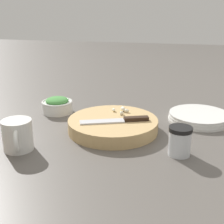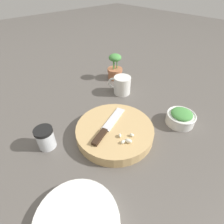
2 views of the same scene
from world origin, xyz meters
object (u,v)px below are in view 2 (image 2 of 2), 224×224
object	(u,v)px
garlic_cloves	(127,139)
coffee_mug	(122,85)
plate_stack	(77,221)
spice_jar	(45,138)
cutting_board	(115,131)
potted_herb	(115,68)
herb_bowl	(181,117)
chef_knife	(107,127)

from	to	relation	value
garlic_cloves	coffee_mug	distance (m)	0.38
coffee_mug	plate_stack	world-z (taller)	coffee_mug
spice_jar	plate_stack	world-z (taller)	spice_jar
cutting_board	garlic_cloves	distance (m)	0.08
coffee_mug	potted_herb	world-z (taller)	potted_herb
herb_bowl	potted_herb	xyz separation A→B (m)	(0.08, 0.48, 0.03)
herb_bowl	plate_stack	distance (m)	0.55
herb_bowl	potted_herb	size ratio (longest dim) A/B	0.81
potted_herb	cutting_board	bearing A→B (deg)	-133.95
chef_knife	potted_herb	world-z (taller)	potted_herb
plate_stack	coffee_mug	bearing A→B (deg)	34.19
chef_knife	garlic_cloves	world-z (taller)	garlic_cloves
chef_knife	herb_bowl	distance (m)	0.32
spice_jar	plate_stack	distance (m)	0.30
chef_knife	herb_bowl	size ratio (longest dim) A/B	1.85
chef_knife	plate_stack	distance (m)	0.32
cutting_board	plate_stack	size ratio (longest dim) A/B	1.35
spice_jar	coffee_mug	xyz separation A→B (m)	(0.46, 0.07, 0.00)
potted_herb	spice_jar	bearing A→B (deg)	-159.12
garlic_cloves	spice_jar	world-z (taller)	spice_jar
coffee_mug	chef_knife	bearing A→B (deg)	-145.45
garlic_cloves	herb_bowl	world-z (taller)	herb_bowl
cutting_board	spice_jar	xyz separation A→B (m)	(-0.22, 0.13, 0.02)
chef_knife	garlic_cloves	xyz separation A→B (m)	(0.01, -0.09, 0.00)
cutting_board	spice_jar	bearing A→B (deg)	149.27
plate_stack	herb_bowl	bearing A→B (deg)	2.36
cutting_board	chef_knife	xyz separation A→B (m)	(-0.02, 0.02, 0.03)
herb_bowl	coffee_mug	size ratio (longest dim) A/B	1.02
chef_knife	plate_stack	bearing A→B (deg)	-76.27
coffee_mug	spice_jar	bearing A→B (deg)	-171.62
herb_bowl	coffee_mug	world-z (taller)	coffee_mug
garlic_cloves	spice_jar	distance (m)	0.29
cutting_board	plate_stack	xyz separation A→B (m)	(-0.29, -0.16, -0.01)
cutting_board	garlic_cloves	size ratio (longest dim) A/B	4.72
chef_knife	plate_stack	world-z (taller)	chef_knife
spice_jar	herb_bowl	bearing A→B (deg)	-29.61
plate_stack	cutting_board	bearing A→B (deg)	29.10
chef_knife	herb_bowl	xyz separation A→B (m)	(0.28, -0.16, -0.02)
coffee_mug	potted_herb	bearing A→B (deg)	58.35
garlic_cloves	potted_herb	xyz separation A→B (m)	(0.35, 0.42, 0.01)
cutting_board	plate_stack	bearing A→B (deg)	-150.90
chef_knife	spice_jar	xyz separation A→B (m)	(-0.20, 0.11, -0.00)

